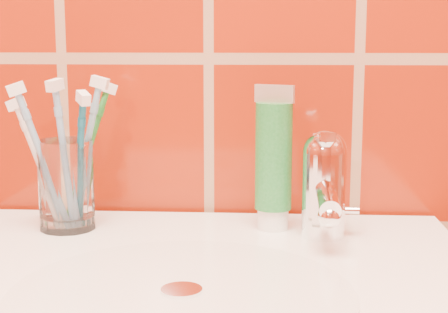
{
  "coord_description": "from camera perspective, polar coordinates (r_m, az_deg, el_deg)",
  "views": [
    {
      "loc": [
        0.07,
        0.36,
        1.07
      ],
      "look_at": [
        0.03,
        1.08,
        0.94
      ],
      "focal_mm": 55.0,
      "sensor_mm": 36.0,
      "label": 1
    }
  ],
  "objects": [
    {
      "name": "glass_tumbler",
      "position": [
        0.8,
        -12.96,
        -2.31
      ],
      "size": [
        0.08,
        0.08,
        0.1
      ],
      "primitive_type": "cylinder",
      "rotation": [
        0.0,
        0.0,
        0.28
      ],
      "color": "white",
      "rests_on": "pedestal_sink"
    },
    {
      "name": "toothpaste_tube",
      "position": [
        0.78,
        4.14,
        -0.51
      ],
      "size": [
        0.05,
        0.04,
        0.17
      ],
      "rotation": [
        0.0,
        0.0,
        -0.41
      ],
      "color": "white",
      "rests_on": "pedestal_sink"
    },
    {
      "name": "faucet",
      "position": [
        0.75,
        8.34,
        -2.02
      ],
      "size": [
        0.05,
        0.11,
        0.12
      ],
      "color": "white",
      "rests_on": "pedestal_sink"
    },
    {
      "name": "toothbrush_0",
      "position": [
        0.8,
        -15.02,
        -0.69
      ],
      "size": [
        0.1,
        0.09,
        0.16
      ],
      "primitive_type": null,
      "rotation": [
        0.37,
        0.0,
        -1.78
      ],
      "color": "white",
      "rests_on": "glass_tumbler"
    },
    {
      "name": "toothbrush_1",
      "position": [
        0.8,
        -11.48,
        0.24
      ],
      "size": [
        0.08,
        0.07,
        0.18
      ],
      "primitive_type": null,
      "rotation": [
        0.25,
        0.0,
        1.44
      ],
      "color": "#70A6C8",
      "rests_on": "glass_tumbler"
    },
    {
      "name": "toothbrush_2",
      "position": [
        0.78,
        -11.95,
        -0.51
      ],
      "size": [
        0.1,
        0.11,
        0.18
      ],
      "primitive_type": null,
      "rotation": [
        0.28,
        0.0,
        0.61
      ],
      "color": "#0C4F6B",
      "rests_on": "glass_tumbler"
    },
    {
      "name": "toothbrush_3",
      "position": [
        0.78,
        -13.1,
        -0.04
      ],
      "size": [
        0.06,
        0.08,
        0.19
      ],
      "primitive_type": null,
      "rotation": [
        0.14,
        0.0,
        -0.4
      ],
      "color": "#75A4D0",
      "rests_on": "glass_tumbler"
    },
    {
      "name": "toothbrush_4",
      "position": [
        0.79,
        -14.79,
        -0.22
      ],
      "size": [
        0.12,
        0.1,
        0.18
      ],
      "primitive_type": null,
      "rotation": [
        0.31,
        0.0,
        -1.15
      ],
      "color": "#709FC7",
      "rests_on": "glass_tumbler"
    },
    {
      "name": "toothbrush_5",
      "position": [
        0.81,
        -11.34,
        0.15
      ],
      "size": [
        0.13,
        0.12,
        0.18
      ],
      "primitive_type": null,
      "rotation": [
        0.35,
        0.0,
        2.14
      ],
      "color": "#217D2D",
      "rests_on": "glass_tumbler"
    }
  ]
}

